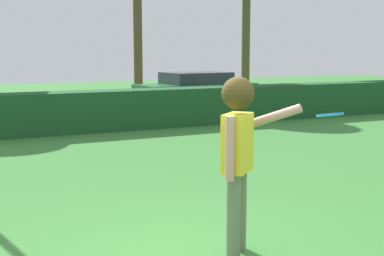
% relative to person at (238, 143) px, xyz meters
% --- Properties ---
extents(person, '(0.82, 0.53, 1.78)m').
position_rel_person_xyz_m(person, '(0.00, 0.00, 0.00)').
color(person, '#6B7757').
rests_on(person, ground).
extents(frisbee, '(0.27, 0.27, 0.07)m').
position_rel_person_xyz_m(frisbee, '(0.81, -0.39, 0.28)').
color(frisbee, '#268CE5').
extents(hedge_row, '(26.03, 0.90, 1.01)m').
position_rel_person_xyz_m(hedge_row, '(-0.40, 8.88, -0.62)').
color(hedge_row, '#1D4E26').
rests_on(hedge_row, ground).
extents(parked_car_green, '(4.30, 2.03, 1.25)m').
position_rel_person_xyz_m(parked_car_green, '(6.01, 12.71, -0.44)').
color(parked_car_green, '#1E6633').
rests_on(parked_car_green, ground).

